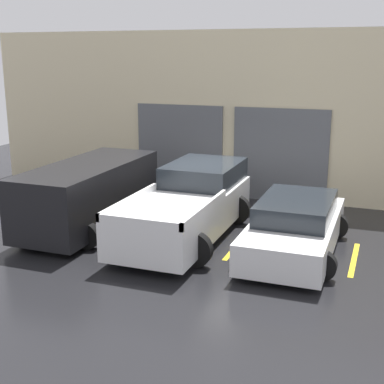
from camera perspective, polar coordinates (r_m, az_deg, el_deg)
The scene contains 9 objects.
ground_plane at distance 14.96m, azimuth 1.25°, elevation -3.24°, with size 28.00×28.00×0.00m, color black.
shophouse_building at distance 17.50m, azimuth 4.87°, elevation 8.11°, with size 17.81×0.68×5.31m.
pickup_truck at distance 13.68m, azimuth -0.34°, elevation -1.41°, with size 2.54×5.35×1.69m.
sedan_white at distance 12.83m, azimuth 10.93°, elevation -3.68°, with size 2.25×4.54×1.30m.
sedan_side at distance 14.60m, azimuth -10.92°, elevation -0.12°, with size 2.29×4.84×1.74m.
parking_stripe_far_left at distance 15.60m, azimuth -15.13°, elevation -2.99°, with size 0.12×2.20×0.01m, color gold.
parking_stripe_left at distance 14.22m, azimuth -5.96°, elevation -4.26°, with size 0.12×2.20×0.01m, color gold.
parking_stripe_centre at distance 13.28m, azimuth 4.87°, elevation -5.62°, with size 0.12×2.20×0.01m, color gold.
parking_stripe_right at distance 12.87m, azimuth 16.90°, elevation -6.88°, with size 0.12×2.20×0.01m, color gold.
Camera 1 is at (4.67, -13.46, 4.57)m, focal length 50.00 mm.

